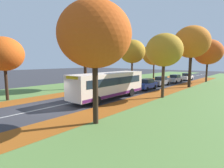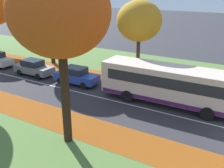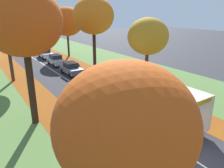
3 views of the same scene
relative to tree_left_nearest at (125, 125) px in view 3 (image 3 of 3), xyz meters
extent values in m
plane|color=#2D2D33|center=(6.36, 1.28, -5.06)|extent=(160.00, 160.00, 0.00)
cube|color=#8C4714|center=(1.76, 15.28, -5.05)|extent=(2.80, 60.00, 0.00)
cube|color=#517538|center=(15.56, 21.28, -5.05)|extent=(12.00, 90.00, 0.01)
cube|color=#8C4714|center=(10.96, 15.28, -5.05)|extent=(2.80, 60.00, 0.00)
cube|color=silver|center=(6.36, 21.28, -5.06)|extent=(0.12, 80.00, 0.01)
ellipsoid|color=#C64C14|center=(0.00, 0.00, 0.02)|extent=(4.06, 4.06, 3.65)
cylinder|color=black|center=(0.07, 11.29, -2.32)|extent=(0.49, 0.49, 5.48)
ellipsoid|color=#C64C14|center=(0.07, 11.29, 2.36)|extent=(5.19, 5.19, 4.67)
cylinder|color=#422D1E|center=(0.73, 23.35, -2.90)|extent=(0.39, 0.39, 4.32)
ellipsoid|color=#B27F1E|center=(0.73, 23.35, 1.25)|extent=(5.30, 5.30, 4.77)
cylinder|color=#422D1E|center=(12.42, 12.61, -3.06)|extent=(0.36, 0.36, 3.99)
ellipsoid|color=#B27F1E|center=(12.42, 12.61, 0.52)|extent=(4.23, 4.23, 3.80)
cylinder|color=black|center=(12.15, 23.48, -2.42)|extent=(0.48, 0.48, 5.28)
ellipsoid|color=orange|center=(12.15, 23.48, 2.36)|extent=(5.70, 5.70, 5.13)
cylinder|color=#382619|center=(12.43, 33.83, -3.02)|extent=(0.37, 0.37, 4.08)
ellipsoid|color=#C64C14|center=(12.43, 33.83, 1.16)|extent=(5.71, 5.71, 5.14)
cube|color=beige|center=(8.00, 7.97, -3.33)|extent=(2.68, 10.44, 2.50)
cube|color=#19232D|center=(8.09, 2.83, -2.98)|extent=(2.30, 0.14, 1.30)
cube|color=#19232D|center=(8.00, 7.97, -2.93)|extent=(2.69, 9.19, 0.80)
cube|color=#4C1951|center=(8.00, 7.97, -4.40)|extent=(2.69, 10.23, 0.32)
cube|color=yellow|center=(8.09, 2.81, -2.26)|extent=(1.75, 0.11, 0.28)
cylinder|color=black|center=(9.24, 4.77, -4.58)|extent=(0.32, 0.96, 0.96)
cylinder|color=black|center=(6.87, 4.73, -4.58)|extent=(0.32, 0.96, 0.96)
cylinder|color=black|center=(9.14, 10.85, -4.58)|extent=(0.32, 0.96, 0.96)
cylinder|color=black|center=(6.77, 10.81, -4.58)|extent=(0.32, 0.96, 0.96)
cube|color=#233D9E|center=(7.93, 16.71, -4.39)|extent=(1.84, 4.25, 0.70)
cube|color=#19232D|center=(7.93, 16.86, -3.74)|extent=(1.51, 2.06, 0.60)
cylinder|color=black|center=(8.76, 15.43, -4.74)|extent=(0.24, 0.65, 0.64)
cylinder|color=black|center=(7.20, 15.38, -4.74)|extent=(0.24, 0.65, 0.64)
cylinder|color=black|center=(8.67, 18.04, -4.74)|extent=(0.24, 0.65, 0.64)
cylinder|color=black|center=(7.11, 17.98, -4.74)|extent=(0.24, 0.65, 0.64)
cube|color=slate|center=(7.75, 22.01, -4.39)|extent=(1.70, 4.20, 0.70)
cube|color=#19232D|center=(7.75, 22.16, -3.74)|extent=(1.45, 2.02, 0.60)
cylinder|color=black|center=(8.53, 20.71, -4.74)|extent=(0.22, 0.64, 0.64)
cylinder|color=black|center=(6.97, 20.71, -4.74)|extent=(0.22, 0.64, 0.64)
cylinder|color=black|center=(8.53, 23.32, -4.74)|extent=(0.22, 0.64, 0.64)
cylinder|color=black|center=(6.97, 23.32, -4.74)|extent=(0.22, 0.64, 0.64)
cube|color=#B7BABF|center=(7.91, 28.19, -4.39)|extent=(1.76, 4.22, 0.70)
cube|color=#19232D|center=(7.91, 28.34, -3.74)|extent=(1.47, 2.04, 0.60)
cylinder|color=black|center=(8.67, 26.88, -4.74)|extent=(0.23, 0.64, 0.64)
cylinder|color=black|center=(7.11, 26.90, -4.74)|extent=(0.23, 0.64, 0.64)
cylinder|color=black|center=(8.71, 29.48, -4.74)|extent=(0.23, 0.64, 0.64)
cylinder|color=black|center=(7.15, 29.51, -4.74)|extent=(0.23, 0.64, 0.64)
cube|color=silver|center=(8.23, 34.47, -4.39)|extent=(1.80, 4.24, 0.70)
cube|color=#19232D|center=(8.24, 34.62, -3.74)|extent=(1.49, 2.05, 0.60)
cylinder|color=black|center=(8.99, 33.15, -4.74)|extent=(0.23, 0.64, 0.64)
cylinder|color=black|center=(7.42, 33.19, -4.74)|extent=(0.23, 0.64, 0.64)
cylinder|color=black|center=(9.05, 35.75, -4.74)|extent=(0.23, 0.64, 0.64)
cylinder|color=black|center=(7.48, 35.79, -4.74)|extent=(0.23, 0.64, 0.64)
camera|label=1|loc=(21.19, -6.86, -0.80)|focal=28.00mm
camera|label=2|loc=(-10.17, 2.21, 3.60)|focal=42.00mm
camera|label=3|loc=(-3.31, -4.29, 3.05)|focal=35.00mm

